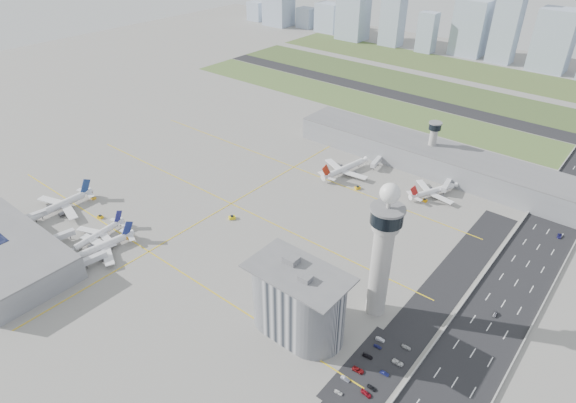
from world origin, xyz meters
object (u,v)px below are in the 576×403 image
Objects in this scene: airplane_near_c at (96,245)px; jet_bridge_near_1 at (48,243)px; car_lot_1 at (345,379)px; car_lot_9 at (384,373)px; car_lot_7 at (366,393)px; car_lot_11 at (406,347)px; car_lot_0 at (338,392)px; car_lot_2 at (358,370)px; car_lot_5 at (380,339)px; car_lot_8 at (372,388)px; car_lot_10 at (398,363)px; car_hw_1 at (495,314)px; airplane_far_b at (435,188)px; car_lot_3 at (368,356)px; secondary_tower at (433,141)px; tug_4 at (358,188)px; car_lot_4 at (378,346)px; admin_building at (298,301)px; jet_bridge_near_0 at (21,223)px; airplane_near_b at (95,232)px; airplane_far_a at (346,165)px; tug_2 at (129,236)px; tug_5 at (425,200)px; jet_bridge_far_1 at (449,182)px; tug_0 at (93,198)px; tug_3 at (232,217)px; control_tower at (383,247)px; tug_1 at (100,217)px; car_hw_2 at (559,236)px; jet_bridge_near_2 at (79,267)px; car_hw_4 at (564,185)px; jet_bridge_far_0 at (380,160)px; airplane_near_a at (56,203)px.

jet_bridge_near_1 is at bearing -51.92° from airplane_near_c.
car_lot_1 reaches higher than car_lot_9.
car_lot_11 is at bearing 4.58° from car_lot_7.
airplane_near_c is 143.05m from car_lot_0.
car_lot_2 is 23.77m from car_lot_11.
car_lot_8 is (9.33, -22.26, -0.01)m from car_lot_5.
car_hw_1 is at bearing -24.08° from car_lot_10.
airplane_far_b reaches higher than car_lot_3.
tug_4 is (-20.71, -57.22, -17.81)m from secondary_tower.
car_lot_1 is 1.09× the size of car_lot_4.
car_lot_8 is at bearing -8.85° from admin_building.
jet_bridge_near_0 is at bearing -124.13° from secondary_tower.
airplane_far_b is 137.44m from car_lot_3.
airplane_near_b is 0.83× the size of airplane_far_a.
secondary_tower reaches higher than tug_4.
tug_5 is (106.57, 135.16, -0.19)m from tug_2.
car_lot_5 reaches higher than car_lot_9.
tug_5 is at bearing -161.22° from airplane_far_b.
car_lot_4 is 0.95× the size of car_lot_9.
jet_bridge_far_1 is 4.53× the size of tug_0.
airplane_near_b is at bearing 13.84° from tug_2.
car_lot_0 is 0.79× the size of car_lot_3.
car_lot_5 is (52.76, -155.98, -18.17)m from secondary_tower.
car_lot_8 is (8.09, -3.50, -0.03)m from car_lot_2.
tug_4 is at bearing 23.88° from car_lot_0.
airplane_far_a is at bearing -43.29° from tug_0.
jet_bridge_far_1 reaches higher than car_lot_0.
tug_3 is 120.29m from car_lot_2.
secondary_tower is 0.79× the size of airplane_near_c.
jet_bridge_near_0 is 3.87× the size of tug_3.
control_tower is at bearing 151.49° from tug_4.
jet_bridge_far_1 reaches higher than car_lot_4.
secondary_tower reaches higher than car_lot_1.
airplane_near_b is 11.36× the size of tug_1.
car_lot_8 is at bearing -106.22° from car_hw_2.
car_lot_1 is 14.64m from car_lot_3.
tug_5 is at bearing 15.25° from car_lot_11.
car_lot_0 is at bearing -108.51° from car_hw_2.
airplane_near_c is 2.87× the size of jet_bridge_near_1.
car_lot_9 is 16.80m from car_lot_11.
car_lot_2 is (153.66, 16.60, -4.30)m from airplane_near_b.
airplane_near_b reaches higher than jet_bridge_near_2.
airplane_near_b is 9.74× the size of car_lot_8.
airplane_near_c is 282.00m from car_hw_4.
control_tower reaches higher than jet_bridge_far_0.
airplane_near_a is 3.19× the size of jet_bridge_near_1.
control_tower is 152.99m from airplane_near_b.
car_hw_4 is at bearing 74.25° from admin_building.
jet_bridge_near_0 reaches higher than car_lot_11.
tug_2 reaches higher than car_lot_5.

